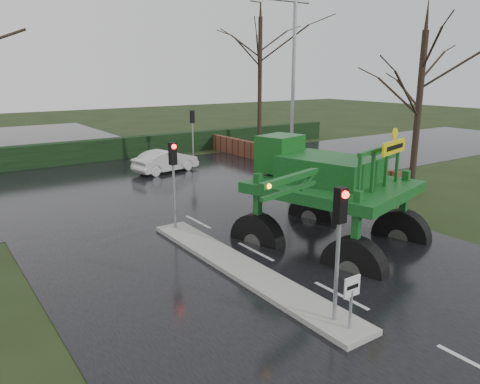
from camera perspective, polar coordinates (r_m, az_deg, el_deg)
ground at (r=13.69m, az=12.16°, el=-12.30°), size 140.00×140.00×0.00m
road_main at (r=21.24m, az=-7.82°, el=-2.30°), size 14.00×80.00×0.02m
road_cross at (r=26.56m, az=-13.75°, el=0.83°), size 80.00×12.00×0.02m
median_island at (r=14.91m, az=0.15°, el=-9.26°), size 1.20×10.00×0.16m
hedge_row at (r=33.88m, az=-18.79°, el=4.66°), size 44.00×0.90×1.50m
brick_wall at (r=31.62m, az=4.21°, el=4.46°), size 0.40×20.00×1.20m
keep_left_sign at (r=11.45m, az=13.45°, el=-12.02°), size 0.50×0.07×1.35m
traffic_signal_near at (r=11.18m, az=12.03°, el=-4.11°), size 0.26×0.33×3.52m
traffic_signal_mid at (r=17.87m, az=-8.13°, el=3.04°), size 0.26×0.33×3.52m
traffic_signal_far at (r=32.42m, az=-5.83°, el=8.23°), size 0.26×0.33×3.52m
street_light_right at (r=26.59m, az=6.02°, el=14.20°), size 3.85×0.30×10.00m
tree_right_near at (r=25.04m, az=21.11°, el=11.50°), size 5.60×5.60×9.64m
tree_right_far at (r=36.62m, az=2.45°, el=15.12°), size 7.00×7.00×12.05m
crop_sprayer at (r=14.73m, az=13.37°, el=0.20°), size 9.39×6.98×5.41m
white_sedan at (r=29.50m, az=-8.98°, el=2.40°), size 4.39×2.26×1.38m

